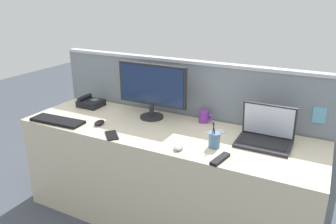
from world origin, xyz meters
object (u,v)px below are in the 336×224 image
at_px(desk_phone, 90,103).
at_px(cell_phone_black_slab, 112,135).
at_px(tv_remote, 220,159).
at_px(desktop_monitor, 152,88).
at_px(computer_mouse_left_hand, 179,147).
at_px(laptop, 266,134).
at_px(computer_mouse_right_hand, 99,123).
at_px(keyboard_main, 58,121).
at_px(coffee_mug, 204,117).
at_px(pen_cup, 214,140).
at_px(cell_phone_white_slab, 215,132).

height_order(desk_phone, cell_phone_black_slab, desk_phone).
bearing_deg(tv_remote, desktop_monitor, 159.53).
relative_size(computer_mouse_left_hand, tv_remote, 0.59).
bearing_deg(laptop, computer_mouse_right_hand, -167.78).
height_order(computer_mouse_right_hand, computer_mouse_left_hand, same).
xyz_separation_m(desk_phone, computer_mouse_right_hand, (0.33, -0.30, -0.02)).
relative_size(computer_mouse_right_hand, tv_remote, 0.59).
bearing_deg(computer_mouse_left_hand, computer_mouse_right_hand, 160.44).
relative_size(desk_phone, keyboard_main, 0.45).
bearing_deg(coffee_mug, cell_phone_black_slab, -131.50).
bearing_deg(desk_phone, coffee_mug, 5.75).
bearing_deg(keyboard_main, computer_mouse_left_hand, -2.40).
bearing_deg(cell_phone_black_slab, keyboard_main, 132.92).
xyz_separation_m(desktop_monitor, cell_phone_black_slab, (-0.07, -0.44, -0.24)).
bearing_deg(coffee_mug, pen_cup, -60.10).
bearing_deg(cell_phone_black_slab, tv_remote, -44.42).
bearing_deg(cell_phone_white_slab, computer_mouse_left_hand, -63.78).
distance_m(computer_mouse_left_hand, coffee_mug, 0.50).
xyz_separation_m(laptop, coffee_mug, (-0.49, 0.15, -0.02)).
xyz_separation_m(keyboard_main, pen_cup, (1.20, 0.14, 0.04)).
xyz_separation_m(cell_phone_white_slab, coffee_mug, (-0.15, 0.15, 0.04)).
bearing_deg(cell_phone_black_slab, desk_phone, 96.73).
height_order(desktop_monitor, laptop, desktop_monitor).
xyz_separation_m(desk_phone, cell_phone_black_slab, (0.54, -0.43, -0.03)).
height_order(keyboard_main, pen_cup, pen_cup).
distance_m(laptop, computer_mouse_left_hand, 0.58).
xyz_separation_m(desk_phone, cell_phone_white_slab, (1.15, -0.05, -0.03)).
height_order(laptop, pen_cup, laptop).
bearing_deg(keyboard_main, cell_phone_white_slab, 14.57).
distance_m(keyboard_main, computer_mouse_right_hand, 0.33).
height_order(cell_phone_white_slab, coffee_mug, coffee_mug).
relative_size(cell_phone_black_slab, cell_phone_white_slab, 1.17).
bearing_deg(computer_mouse_left_hand, desk_phone, 147.09).
xyz_separation_m(keyboard_main, coffee_mug, (0.99, 0.51, 0.03)).
relative_size(laptop, keyboard_main, 0.80).
relative_size(computer_mouse_left_hand, pen_cup, 0.56).
bearing_deg(coffee_mug, keyboard_main, -152.71).
distance_m(desktop_monitor, desk_phone, 0.65).
height_order(cell_phone_black_slab, cell_phone_white_slab, same).
relative_size(desktop_monitor, desk_phone, 2.96).
distance_m(desk_phone, tv_remote, 1.38).
distance_m(computer_mouse_left_hand, tv_remote, 0.28).
distance_m(computer_mouse_right_hand, tv_remote, 0.99).
bearing_deg(cell_phone_black_slab, computer_mouse_right_hand, 103.77).
bearing_deg(laptop, coffee_mug, 162.55).
xyz_separation_m(keyboard_main, computer_mouse_right_hand, (0.31, 0.10, 0.01)).
xyz_separation_m(computer_mouse_right_hand, cell_phone_white_slab, (0.82, 0.25, -0.01)).
xyz_separation_m(cell_phone_white_slab, tv_remote, (0.16, -0.37, 0.01)).
height_order(computer_mouse_right_hand, tv_remote, computer_mouse_right_hand).
relative_size(desktop_monitor, computer_mouse_left_hand, 5.71).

